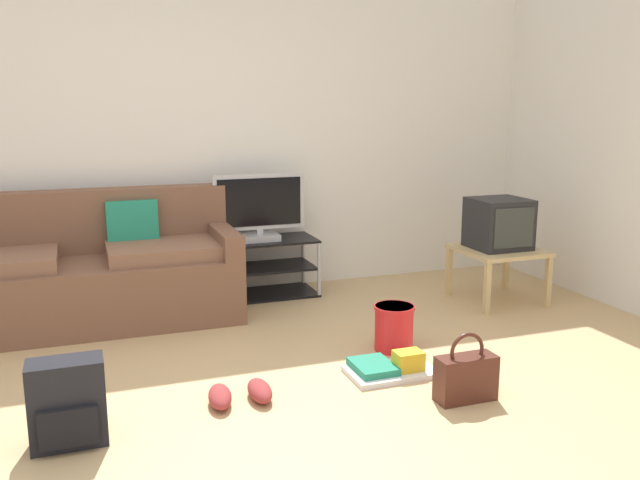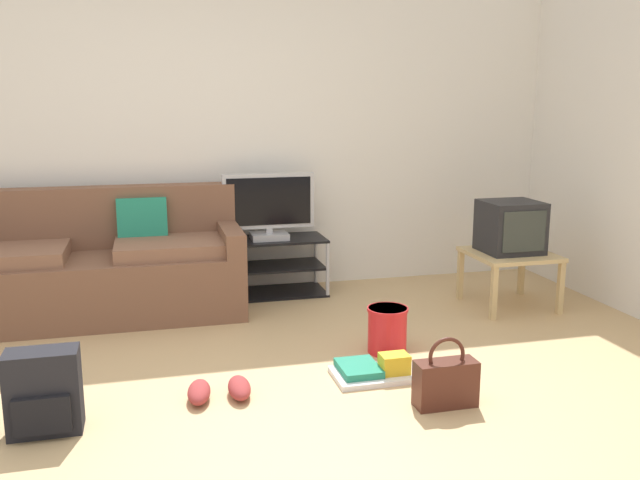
# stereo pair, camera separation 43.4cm
# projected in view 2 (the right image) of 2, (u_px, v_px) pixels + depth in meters

# --- Properties ---
(ground_plane) EXTENTS (9.00, 9.80, 0.02)m
(ground_plane) POSITION_uv_depth(u_px,v_px,m) (236.00, 424.00, 3.31)
(ground_plane) COLOR tan
(wall_back) EXTENTS (9.00, 0.10, 2.70)m
(wall_back) POSITION_uv_depth(u_px,v_px,m) (191.00, 124.00, 5.36)
(wall_back) COLOR silver
(wall_back) RESTS_ON ground_plane
(couch) EXTENTS (2.10, 0.82, 0.91)m
(couch) POSITION_uv_depth(u_px,v_px,m) (94.00, 269.00, 4.90)
(couch) COLOR brown
(couch) RESTS_ON ground_plane
(tv_stand) EXTENTS (0.90, 0.43, 0.46)m
(tv_stand) POSITION_uv_depth(u_px,v_px,m) (269.00, 267.00, 5.44)
(tv_stand) COLOR black
(tv_stand) RESTS_ON ground_plane
(flat_tv) EXTENTS (0.72, 0.22, 0.52)m
(flat_tv) POSITION_uv_depth(u_px,v_px,m) (269.00, 207.00, 5.32)
(flat_tv) COLOR #B2B2B7
(flat_tv) RESTS_ON tv_stand
(side_table) EXTENTS (0.60, 0.60, 0.42)m
(side_table) POSITION_uv_depth(u_px,v_px,m) (510.00, 259.00, 5.10)
(side_table) COLOR tan
(side_table) RESTS_ON ground_plane
(crt_tv) EXTENTS (0.41, 0.39, 0.38)m
(crt_tv) POSITION_uv_depth(u_px,v_px,m) (511.00, 227.00, 5.06)
(crt_tv) COLOR #232326
(crt_tv) RESTS_ON side_table
(backpack) EXTENTS (0.33, 0.25, 0.40)m
(backpack) POSITION_uv_depth(u_px,v_px,m) (44.00, 393.00, 3.18)
(backpack) COLOR black
(backpack) RESTS_ON ground_plane
(handbag) EXTENTS (0.32, 0.13, 0.37)m
(handbag) POSITION_uv_depth(u_px,v_px,m) (446.00, 382.00, 3.47)
(handbag) COLOR #4C2319
(handbag) RESTS_ON ground_plane
(cleaning_bucket) EXTENTS (0.25, 0.25, 0.29)m
(cleaning_bucket) POSITION_uv_depth(u_px,v_px,m) (387.00, 328.00, 4.20)
(cleaning_bucket) COLOR red
(cleaning_bucket) RESTS_ON ground_plane
(sneakers_pair) EXTENTS (0.35, 0.28, 0.09)m
(sneakers_pair) POSITION_uv_depth(u_px,v_px,m) (219.00, 390.00, 3.57)
(sneakers_pair) COLOR #993333
(sneakers_pair) RESTS_ON ground_plane
(floor_tray) EXTENTS (0.50, 0.33, 0.14)m
(floor_tray) POSITION_uv_depth(u_px,v_px,m) (376.00, 370.00, 3.84)
(floor_tray) COLOR silver
(floor_tray) RESTS_ON ground_plane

